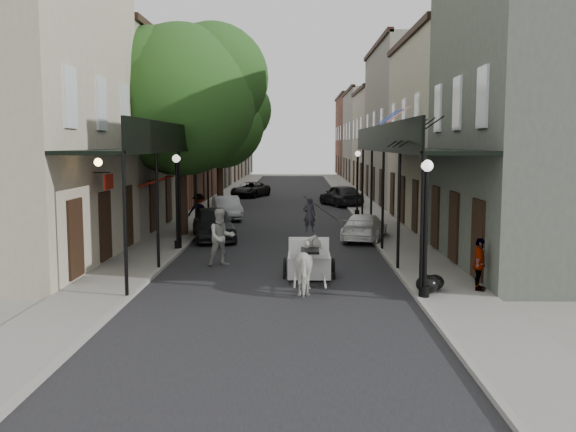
{
  "coord_description": "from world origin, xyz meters",
  "views": [
    {
      "loc": [
        0.68,
        -19.08,
        4.26
      ],
      "look_at": [
        0.3,
        4.36,
        1.6
      ],
      "focal_mm": 40.0,
      "sensor_mm": 36.0,
      "label": 1
    }
  ],
  "objects_px": {
    "lamppost_right_far": "(357,182)",
    "horse": "(310,265)",
    "pedestrian_sidewalk_left": "(199,211)",
    "car_right_near": "(364,227)",
    "lamppost_right_near": "(426,226)",
    "lamppost_left": "(177,200)",
    "car_right_far": "(341,195)",
    "pedestrian_walking": "(221,237)",
    "car_left_far": "(250,190)",
    "tree_near": "(190,94)",
    "tree_far": "(225,120)",
    "pedestrian_sidewalk_right": "(479,264)",
    "car_left_mid": "(227,208)",
    "car_left_near": "(214,223)",
    "carriage": "(309,244)"
  },
  "relations": [
    {
      "from": "lamppost_right_near",
      "to": "horse",
      "type": "xyz_separation_m",
      "value": [
        -3.08,
        1.0,
        -1.26
      ]
    },
    {
      "from": "lamppost_left",
      "to": "lamppost_right_near",
      "type": "bearing_deg",
      "value": -44.29
    },
    {
      "from": "lamppost_right_far",
      "to": "pedestrian_sidewalk_left",
      "type": "height_order",
      "value": "lamppost_right_far"
    },
    {
      "from": "pedestrian_sidewalk_right",
      "to": "car_left_mid",
      "type": "xyz_separation_m",
      "value": [
        -9.16,
        17.94,
        -0.22
      ]
    },
    {
      "from": "car_right_far",
      "to": "car_left_mid",
      "type": "bearing_deg",
      "value": 28.41
    },
    {
      "from": "lamppost_right_far",
      "to": "car_left_near",
      "type": "xyz_separation_m",
      "value": [
        -7.17,
        -9.0,
        -1.31
      ]
    },
    {
      "from": "lamppost_right_far",
      "to": "car_left_mid",
      "type": "distance_m",
      "value": 7.69
    },
    {
      "from": "lamppost_right_far",
      "to": "car_left_near",
      "type": "bearing_deg",
      "value": -128.56
    },
    {
      "from": "lamppost_right_near",
      "to": "carriage",
      "type": "distance_m",
      "value": 4.73
    },
    {
      "from": "tree_far",
      "to": "car_right_near",
      "type": "bearing_deg",
      "value": -62.67
    },
    {
      "from": "lamppost_left",
      "to": "pedestrian_sidewalk_left",
      "type": "xyz_separation_m",
      "value": [
        -0.1,
        6.04,
        -1.08
      ]
    },
    {
      "from": "tree_far",
      "to": "car_right_near",
      "type": "height_order",
      "value": "tree_far"
    },
    {
      "from": "pedestrian_sidewalk_right",
      "to": "car_left_mid",
      "type": "bearing_deg",
      "value": 49.82
    },
    {
      "from": "lamppost_right_near",
      "to": "pedestrian_walking",
      "type": "bearing_deg",
      "value": 140.66
    },
    {
      "from": "horse",
      "to": "pedestrian_walking",
      "type": "xyz_separation_m",
      "value": [
        -3.02,
        4.0,
        0.22
      ]
    },
    {
      "from": "lamppost_right_near",
      "to": "car_right_far",
      "type": "distance_m",
      "value": 26.68
    },
    {
      "from": "pedestrian_sidewalk_left",
      "to": "car_left_near",
      "type": "height_order",
      "value": "pedestrian_sidewalk_left"
    },
    {
      "from": "lamppost_left",
      "to": "tree_near",
      "type": "bearing_deg",
      "value": 91.34
    },
    {
      "from": "car_left_far",
      "to": "car_left_near",
      "type": "bearing_deg",
      "value": -70.61
    },
    {
      "from": "tree_near",
      "to": "car_left_far",
      "type": "distance_m",
      "value": 22.53
    },
    {
      "from": "lamppost_right_far",
      "to": "horse",
      "type": "height_order",
      "value": "lamppost_right_far"
    },
    {
      "from": "lamppost_right_far",
      "to": "car_right_near",
      "type": "xyz_separation_m",
      "value": [
        -0.5,
        -9.0,
        -1.46
      ]
    },
    {
      "from": "pedestrian_sidewalk_right",
      "to": "car_right_far",
      "type": "relative_size",
      "value": 0.34
    },
    {
      "from": "lamppost_right_near",
      "to": "lamppost_left",
      "type": "distance_m",
      "value": 11.46
    },
    {
      "from": "car_left_far",
      "to": "car_left_mid",
      "type": "bearing_deg",
      "value": -71.57
    },
    {
      "from": "lamppost_left",
      "to": "car_left_mid",
      "type": "xyz_separation_m",
      "value": [
        0.74,
        10.76,
        -1.4
      ]
    },
    {
      "from": "lamppost_left",
      "to": "car_left_mid",
      "type": "relative_size",
      "value": 0.94
    },
    {
      "from": "pedestrian_walking",
      "to": "car_left_far",
      "type": "height_order",
      "value": "pedestrian_walking"
    },
    {
      "from": "pedestrian_sidewalk_left",
      "to": "car_right_near",
      "type": "xyz_separation_m",
      "value": [
        7.8,
        -3.04,
        -0.38
      ]
    },
    {
      "from": "pedestrian_sidewalk_left",
      "to": "tree_near",
      "type": "bearing_deg",
      "value": 83.45
    },
    {
      "from": "lamppost_right_near",
      "to": "pedestrian_sidewalk_left",
      "type": "xyz_separation_m",
      "value": [
        -8.3,
        14.04,
        -1.08
      ]
    },
    {
      "from": "tree_far",
      "to": "car_left_far",
      "type": "bearing_deg",
      "value": 81.99
    },
    {
      "from": "lamppost_right_near",
      "to": "car_left_near",
      "type": "xyz_separation_m",
      "value": [
        -7.17,
        11.0,
        -1.31
      ]
    },
    {
      "from": "tree_near",
      "to": "lamppost_left",
      "type": "relative_size",
      "value": 2.6
    },
    {
      "from": "tree_far",
      "to": "lamppost_left",
      "type": "height_order",
      "value": "tree_far"
    },
    {
      "from": "lamppost_right_far",
      "to": "car_right_near",
      "type": "relative_size",
      "value": 0.92
    },
    {
      "from": "lamppost_right_far",
      "to": "horse",
      "type": "xyz_separation_m",
      "value": [
        -3.08,
        -19.0,
        -1.26
      ]
    },
    {
      "from": "lamppost_right_far",
      "to": "tree_far",
      "type": "bearing_deg",
      "value": 143.49
    },
    {
      "from": "horse",
      "to": "pedestrian_sidewalk_right",
      "type": "distance_m",
      "value": 4.79
    },
    {
      "from": "tree_far",
      "to": "lamppost_right_far",
      "type": "relative_size",
      "value": 2.32
    },
    {
      "from": "tree_far",
      "to": "car_left_far",
      "type": "distance_m",
      "value": 9.39
    },
    {
      "from": "lamppost_right_near",
      "to": "car_left_far",
      "type": "distance_m",
      "value": 34.7
    },
    {
      "from": "tree_near",
      "to": "pedestrian_sidewalk_left",
      "type": "xyz_separation_m",
      "value": [
        -0.0,
        1.86,
        -5.52
      ]
    },
    {
      "from": "car_left_far",
      "to": "car_right_far",
      "type": "bearing_deg",
      "value": -27.88
    },
    {
      "from": "pedestrian_sidewalk_left",
      "to": "car_left_far",
      "type": "bearing_deg",
      "value": -99.63
    },
    {
      "from": "tree_near",
      "to": "car_left_mid",
      "type": "distance_m",
      "value": 8.84
    },
    {
      "from": "pedestrian_walking",
      "to": "tree_far",
      "type": "bearing_deg",
      "value": 71.53
    },
    {
      "from": "lamppost_right_far",
      "to": "pedestrian_sidewalk_left",
      "type": "distance_m",
      "value": 10.28
    },
    {
      "from": "lamppost_right_near",
      "to": "pedestrian_walking",
      "type": "relative_size",
      "value": 1.85
    },
    {
      "from": "lamppost_right_far",
      "to": "pedestrian_sidewalk_right",
      "type": "height_order",
      "value": "lamppost_right_far"
    }
  ]
}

